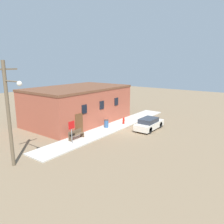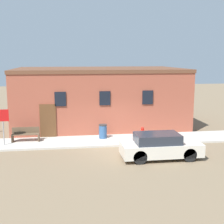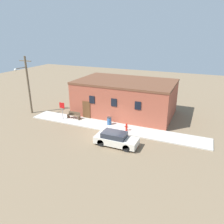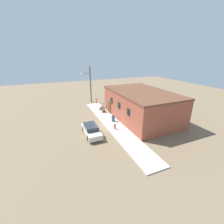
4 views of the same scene
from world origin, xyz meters
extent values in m
plane|color=#7A664C|center=(0.00, 0.00, 0.00)|extent=(80.00, 80.00, 0.00)
cube|color=#BCB7AD|center=(0.00, 1.24, 0.06)|extent=(20.39, 2.48, 0.11)
cube|color=#9E4C38|center=(-0.41, 6.14, 2.02)|extent=(11.98, 7.32, 4.05)
cube|color=brown|center=(-0.41, 6.14, 4.17)|extent=(12.08, 7.42, 0.24)
cube|color=black|center=(-3.20, 2.45, 2.51)|extent=(0.70, 0.08, 0.90)
cube|color=black|center=(-0.41, 2.45, 2.51)|extent=(0.70, 0.08, 0.90)
cube|color=black|center=(2.39, 2.45, 2.51)|extent=(0.70, 0.08, 0.90)
cube|color=brown|center=(-4.00, 2.45, 1.10)|extent=(1.00, 0.08, 2.20)
cylinder|color=red|center=(1.69, 0.90, 0.44)|extent=(0.21, 0.21, 0.65)
sphere|color=red|center=(1.69, 0.90, 0.81)|extent=(0.19, 0.19, 0.19)
cylinder|color=red|center=(1.53, 0.90, 0.53)|extent=(0.12, 0.10, 0.10)
cylinder|color=red|center=(1.86, 0.90, 0.53)|extent=(0.12, 0.10, 0.10)
cylinder|color=gray|center=(-6.42, 0.95, 1.14)|extent=(0.06, 0.06, 2.07)
cube|color=red|center=(-6.42, 0.93, 1.84)|extent=(0.68, 0.02, 0.68)
cube|color=brown|center=(-6.05, 1.56, 0.32)|extent=(0.08, 0.44, 0.42)
cube|color=brown|center=(-4.52, 1.56, 0.32)|extent=(0.08, 0.44, 0.42)
cube|color=brown|center=(-5.29, 1.56, 0.56)|extent=(1.61, 0.44, 0.04)
cube|color=brown|center=(-5.29, 1.76, 0.76)|extent=(1.61, 0.04, 0.37)
cylinder|color=#2D517F|center=(-0.64, 1.65, 0.52)|extent=(0.49, 0.49, 0.81)
cylinder|color=#2D2D2D|center=(-0.64, 1.65, 0.95)|extent=(0.51, 0.51, 0.06)
cylinder|color=black|center=(3.11, -1.62, 0.34)|extent=(0.69, 0.20, 0.69)
cylinder|color=black|center=(3.11, -3.05, 0.34)|extent=(0.69, 0.20, 0.69)
cylinder|color=black|center=(0.61, -1.62, 0.34)|extent=(0.69, 0.20, 0.69)
cylinder|color=black|center=(0.61, -3.05, 0.34)|extent=(0.69, 0.20, 0.69)
cube|color=beige|center=(1.86, -2.34, 0.51)|extent=(4.03, 1.64, 0.63)
cube|color=#282D38|center=(1.65, -2.34, 1.06)|extent=(2.22, 1.44, 0.48)
camera|label=1|loc=(-18.89, -12.67, 7.06)|focal=35.00mm
camera|label=2|loc=(-2.80, -17.05, 5.08)|focal=50.00mm
camera|label=3|loc=(8.65, -19.09, 9.94)|focal=35.00mm
camera|label=4|loc=(17.90, -6.37, 9.30)|focal=24.00mm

